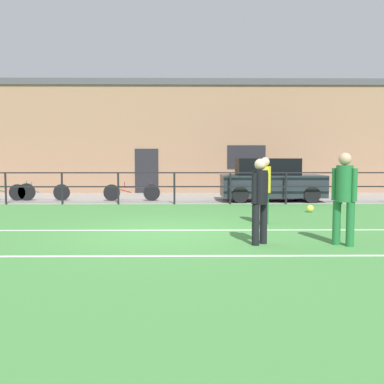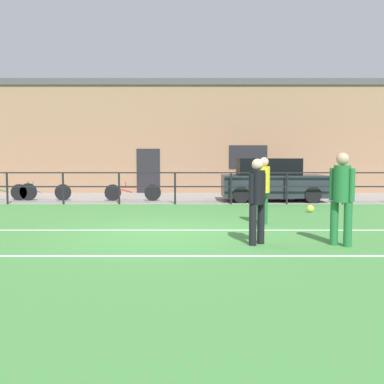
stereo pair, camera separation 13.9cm
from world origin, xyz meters
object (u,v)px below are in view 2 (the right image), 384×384
Objects in this scene: player_striker at (342,193)px; bicycle_parked_3 at (8,191)px; player_winger at (264,186)px; bicycle_parked_2 at (41,192)px; parked_car_red at (272,181)px; trash_bin_0 at (288,184)px; bicycle_parked_1 at (133,192)px; player_goalkeeper at (258,196)px; soccer_ball_match at (311,209)px.

player_striker is 0.76× the size of bicycle_parked_3.
player_winger is 0.71× the size of bicycle_parked_2.
trash_bin_0 is at bearing 65.45° from parked_car_red.
trash_bin_0 is at bearing 21.23° from bicycle_parked_1.
parked_car_red reaches higher than bicycle_parked_2.
player_goalkeeper is 7.21× the size of soccer_ball_match.
player_goalkeeper is 5.54m from soccer_ball_match.
player_goalkeeper reaches higher than bicycle_parked_2.
player_striker is 0.80× the size of bicycle_parked_1.
soccer_ball_match is at bearing 121.23° from player_striker.
player_goalkeeper is at bearing -105.25° from trash_bin_0.
bicycle_parked_3 is (-4.85, 0.12, 0.02)m from bicycle_parked_1.
player_winger is at bearing -38.30° from bicycle_parked_2.
soccer_ball_match is (2.37, 4.95, -0.81)m from player_goalkeeper.
player_goalkeeper is 9.11m from bicycle_parked_1.
trash_bin_0 is (11.33, 2.39, 0.17)m from bicycle_parked_3.
player_striker is 1.68× the size of trash_bin_0.
parked_car_red reaches higher than player_goalkeeper.
soccer_ball_match is 6.01m from trash_bin_0.
bicycle_parked_3 is (-8.35, 8.52, -0.55)m from player_goalkeeper.
player_striker is at bearing -59.37° from bicycle_parked_1.
bicycle_parked_1 is (-4.04, 5.88, -0.59)m from player_winger.
trash_bin_0 is at bearing 31.90° from player_goalkeeper.
trash_bin_0 is (2.98, 10.91, -0.38)m from player_goalkeeper.
player_winger is 3.14m from soccer_ball_match.
soccer_ball_match is 0.10× the size of bicycle_parked_3.
player_striker is 7.71× the size of soccer_ball_match.
bicycle_parked_1 is at bearing -158.77° from trash_bin_0.
bicycle_parked_3 is at bearing 179.36° from player_striker.
bicycle_parked_1 is 0.94× the size of bicycle_parked_3.
soccer_ball_match is at bearing -12.79° from player_winger.
bicycle_parked_1 is 2.09× the size of trash_bin_0.
player_goalkeeper reaches higher than trash_bin_0.
player_goalkeeper is 0.94× the size of player_striker.
bicycle_parked_1 reaches higher than soccer_ball_match.
bicycle_parked_2 is (-9.42, 3.57, 0.24)m from soccer_ball_match.
player_winger is 0.43× the size of parked_car_red.
player_goalkeeper is at bearing -50.39° from bicycle_parked_2.
player_winger is 5.98m from parked_car_red.
parked_car_red is (-0.55, 3.42, 0.67)m from soccer_ball_match.
soccer_ball_match is at bearing -30.49° from bicycle_parked_1.
player_striker is 0.74× the size of bicycle_parked_2.
parked_car_red is 5.33m from bicycle_parked_1.
bicycle_parked_1 is (-5.86, 3.45, 0.24)m from soccer_ball_match.
player_winger reaches higher than soccer_ball_match.
trash_bin_0 is (2.43, 8.39, -0.40)m from player_winger.
bicycle_parked_3 is at bearing -168.07° from trash_bin_0.
bicycle_parked_2 reaches higher than bicycle_parked_1.
player_striker reaches higher than bicycle_parked_3.
bicycle_parked_3 is (-8.89, 6.00, -0.57)m from player_winger.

